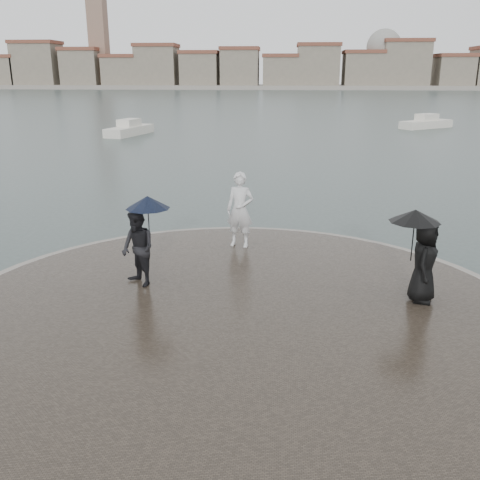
{
  "coord_description": "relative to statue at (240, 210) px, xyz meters",
  "views": [
    {
      "loc": [
        0.86,
        -6.35,
        4.98
      ],
      "look_at": [
        0.0,
        4.8,
        1.45
      ],
      "focal_mm": 40.0,
      "sensor_mm": 36.0,
      "label": 1
    }
  ],
  "objects": [
    {
      "name": "ground",
      "position": [
        0.22,
        -7.71,
        -1.39
      ],
      "size": [
        400.0,
        400.0,
        0.0
      ],
      "primitive_type": "plane",
      "color": "#2B3835",
      "rests_on": "ground"
    },
    {
      "name": "kerb_ring",
      "position": [
        0.22,
        -4.21,
        -1.23
      ],
      "size": [
        12.5,
        12.5,
        0.32
      ],
      "primitive_type": "cylinder",
      "color": "gray",
      "rests_on": "ground"
    },
    {
      "name": "quay_tip",
      "position": [
        0.22,
        -4.21,
        -1.21
      ],
      "size": [
        11.9,
        11.9,
        0.36
      ],
      "primitive_type": "cylinder",
      "color": "#2D261E",
      "rests_on": "ground"
    },
    {
      "name": "statue",
      "position": [
        0.0,
        0.0,
        0.0
      ],
      "size": [
        0.85,
        0.66,
        2.06
      ],
      "primitive_type": "imported",
      "rotation": [
        0.0,
        0.0,
        -0.23
      ],
      "color": "silver",
      "rests_on": "quay_tip"
    },
    {
      "name": "visitor_left",
      "position": [
        -1.99,
        -2.98,
        0.06
      ],
      "size": [
        1.27,
        1.11,
        2.04
      ],
      "color": "black",
      "rests_on": "quay_tip"
    },
    {
      "name": "visitor_right",
      "position": [
        4.02,
        -3.39,
        0.09
      ],
      "size": [
        1.18,
        1.12,
        1.95
      ],
      "color": "black",
      "rests_on": "quay_tip"
    },
    {
      "name": "far_skyline",
      "position": [
        -6.07,
        152.99,
        4.22
      ],
      "size": [
        260.0,
        20.0,
        37.0
      ],
      "color": "gray",
      "rests_on": "ground"
    },
    {
      "name": "boats",
      "position": [
        7.87,
        33.09,
        -1.01
      ],
      "size": [
        34.72,
        12.82,
        1.5
      ],
      "color": "silver",
      "rests_on": "ground"
    }
  ]
}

